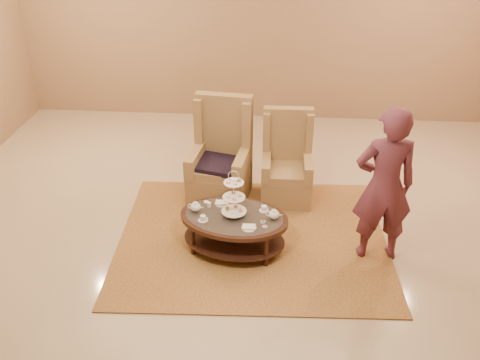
# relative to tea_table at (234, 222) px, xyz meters

# --- Properties ---
(ground) EXTENTS (8.00, 8.00, 0.00)m
(ground) POSITION_rel_tea_table_xyz_m (0.08, -0.04, -0.37)
(ground) COLOR tan
(ground) RESTS_ON ground
(ceiling) EXTENTS (8.00, 8.00, 0.02)m
(ceiling) POSITION_rel_tea_table_xyz_m (0.08, -0.04, -0.37)
(ceiling) COLOR white
(ceiling) RESTS_ON ground
(wall_back) EXTENTS (8.00, 0.04, 3.50)m
(wall_back) POSITION_rel_tea_table_xyz_m (0.08, 3.96, 1.38)
(wall_back) COLOR #997453
(wall_back) RESTS_ON ground
(rug) EXTENTS (3.19, 2.70, 0.02)m
(rug) POSITION_rel_tea_table_xyz_m (0.20, 0.21, -0.36)
(rug) COLOR #A4793A
(rug) RESTS_ON ground
(tea_table) EXTENTS (1.33, 1.03, 1.01)m
(tea_table) POSITION_rel_tea_table_xyz_m (0.00, 0.00, 0.00)
(tea_table) COLOR black
(tea_table) RESTS_ON ground
(armchair_left) EXTENTS (0.81, 0.83, 1.34)m
(armchair_left) POSITION_rel_tea_table_xyz_m (-0.27, 1.16, 0.09)
(armchair_left) COLOR #9A7648
(armchair_left) RESTS_ON ground
(armchair_right) EXTENTS (0.64, 0.66, 1.17)m
(armchair_right) POSITION_rel_tea_table_xyz_m (0.57, 1.22, 0.03)
(armchair_right) COLOR #9A7648
(armchair_right) RESTS_ON ground
(person) EXTENTS (0.68, 0.48, 1.77)m
(person) POSITION_rel_tea_table_xyz_m (1.57, 0.02, 0.52)
(person) COLOR #542432
(person) RESTS_ON ground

